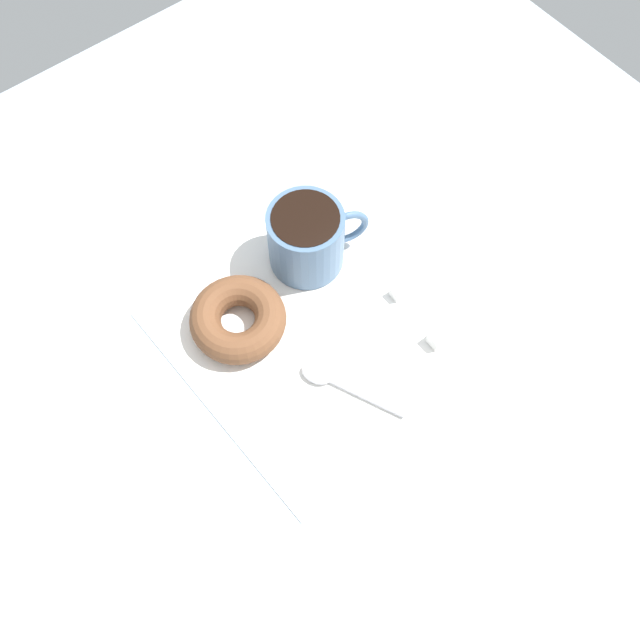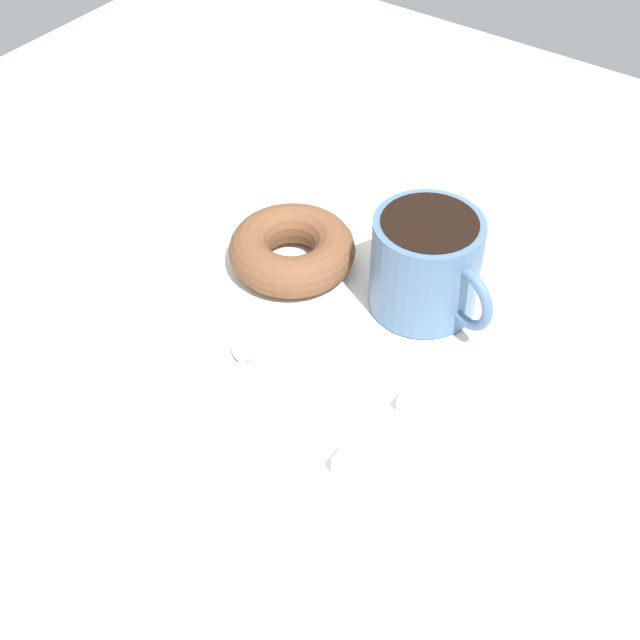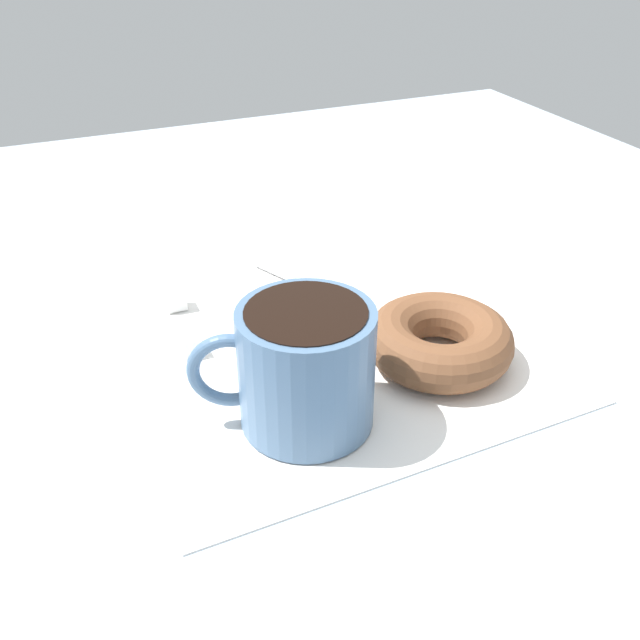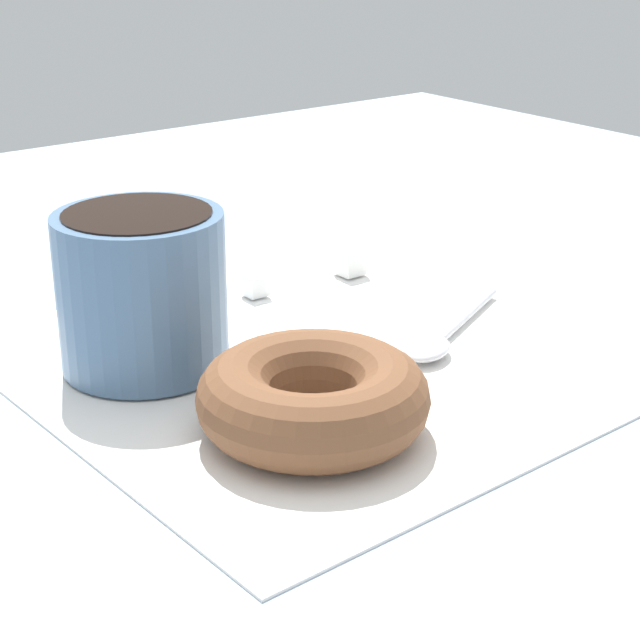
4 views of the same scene
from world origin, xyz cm
name	(u,v)px [view 1 (image 1 of 4)]	position (x,y,z in cm)	size (l,w,h in cm)	color
ground_plane	(335,350)	(0.00, 0.00, -1.00)	(120.00, 120.00, 2.00)	#99A8B7
napkin	(320,328)	(0.03, 2.94, 0.15)	(31.98, 31.98, 0.30)	white
coffee_cup	(308,238)	(4.84, 11.42, 4.80)	(12.17, 9.13, 8.70)	slate
donut	(238,319)	(-7.30, 8.98, 2.14)	(11.28, 11.28, 3.68)	brown
spoon	(330,380)	(-3.30, -3.11, 0.70)	(6.62, 12.19, 0.90)	silver
sugar_cube	(398,293)	(10.00, 0.58, 1.01)	(1.41, 1.41, 1.41)	white
sugar_cube_extra	(437,339)	(9.47, -6.91, 1.16)	(1.71, 1.71, 1.71)	white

